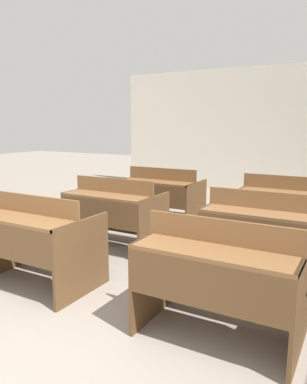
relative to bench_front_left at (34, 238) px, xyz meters
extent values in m
cube|color=beige|center=(0.77, 6.21, 0.95)|extent=(7.27, 0.06, 2.84)
cube|color=brown|center=(-0.56, 0.04, -0.11)|extent=(0.03, 0.75, 0.72)
cube|color=brown|center=(0.56, 0.04, -0.11)|extent=(0.03, 0.75, 0.72)
cube|color=brown|center=(0.00, -0.16, 0.23)|extent=(1.15, 0.34, 0.03)
cube|color=brown|center=(0.00, -0.32, 0.05)|extent=(1.09, 0.02, 0.32)
cube|color=brown|center=(0.00, 0.00, 0.34)|extent=(1.15, 0.02, 0.18)
cube|color=brown|center=(0.00, 0.28, -0.08)|extent=(1.15, 0.27, 0.03)
cube|color=brown|center=(0.00, 0.28, -0.33)|extent=(1.09, 0.04, 0.04)
cube|color=brown|center=(1.31, 0.05, -0.11)|extent=(0.03, 0.75, 0.72)
cube|color=brown|center=(2.43, 0.05, -0.11)|extent=(0.03, 0.75, 0.72)
cube|color=brown|center=(1.87, -0.15, 0.23)|extent=(1.15, 0.34, 0.03)
cube|color=brown|center=(1.87, -0.31, 0.05)|extent=(1.09, 0.02, 0.32)
cube|color=brown|center=(1.87, 0.01, 0.34)|extent=(1.15, 0.02, 0.18)
cube|color=brown|center=(1.87, 0.29, -0.08)|extent=(1.15, 0.27, 0.03)
cube|color=brown|center=(1.87, 0.29, -0.33)|extent=(1.09, 0.04, 0.04)
cube|color=brown|center=(-0.54, 1.34, -0.11)|extent=(0.03, 0.75, 0.72)
cube|color=brown|center=(0.58, 1.34, -0.11)|extent=(0.03, 0.75, 0.72)
cube|color=brown|center=(0.02, 1.14, 0.23)|extent=(1.15, 0.34, 0.03)
cube|color=brown|center=(0.02, 0.98, 0.05)|extent=(1.09, 0.02, 0.32)
cube|color=brown|center=(0.02, 1.30, 0.34)|extent=(1.15, 0.02, 0.18)
cube|color=brown|center=(0.02, 1.58, -0.08)|extent=(1.15, 0.27, 0.03)
cube|color=brown|center=(0.02, 1.58, -0.33)|extent=(1.09, 0.04, 0.04)
cube|color=brown|center=(1.31, 1.33, -0.11)|extent=(0.03, 0.75, 0.72)
cube|color=brown|center=(1.87, 1.13, 0.23)|extent=(1.15, 0.34, 0.03)
cube|color=brown|center=(1.87, 0.97, 0.05)|extent=(1.09, 0.02, 0.32)
cube|color=brown|center=(1.87, 1.29, 0.34)|extent=(1.15, 0.02, 0.18)
cube|color=brown|center=(1.87, 1.57, -0.08)|extent=(1.15, 0.27, 0.03)
cube|color=brown|center=(1.87, 1.57, -0.33)|extent=(1.09, 0.04, 0.04)
cube|color=brown|center=(-0.54, 2.61, -0.11)|extent=(0.03, 0.75, 0.72)
cube|color=brown|center=(0.58, 2.61, -0.11)|extent=(0.03, 0.75, 0.72)
cube|color=brown|center=(0.02, 2.41, 0.23)|extent=(1.15, 0.34, 0.03)
cube|color=brown|center=(0.02, 2.25, 0.05)|extent=(1.09, 0.02, 0.32)
cube|color=brown|center=(0.02, 2.57, 0.34)|extent=(1.15, 0.02, 0.18)
cube|color=brown|center=(0.02, 2.85, -0.08)|extent=(1.15, 0.27, 0.03)
cube|color=brown|center=(0.02, 2.85, -0.33)|extent=(1.09, 0.04, 0.04)
cube|color=brown|center=(1.31, 2.64, -0.11)|extent=(0.03, 0.75, 0.72)
cube|color=brown|center=(1.87, 2.43, 0.23)|extent=(1.15, 0.34, 0.03)
cube|color=brown|center=(1.87, 2.27, 0.05)|extent=(1.09, 0.02, 0.32)
cube|color=brown|center=(1.87, 2.59, 0.34)|extent=(1.15, 0.02, 0.18)
cube|color=brown|center=(1.87, 2.87, -0.08)|extent=(1.15, 0.27, 0.03)
cube|color=brown|center=(1.87, 2.87, -0.33)|extent=(1.09, 0.04, 0.04)
camera|label=1|loc=(2.71, -2.46, 1.09)|focal=35.00mm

